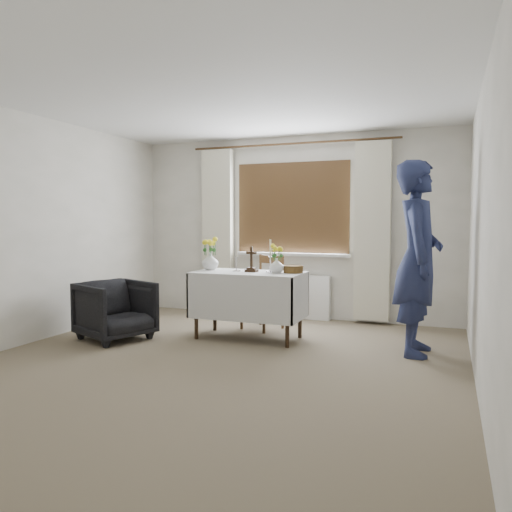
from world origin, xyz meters
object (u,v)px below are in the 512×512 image
at_px(wooden_chair, 262,292).
at_px(flower_vase_right, 277,266).
at_px(armchair, 116,310).
at_px(altar_table, 248,305).
at_px(person, 418,258).
at_px(wooden_cross, 252,259).
at_px(flower_vase_left, 210,261).

relative_size(wooden_chair, flower_vase_right, 5.44).
bearing_deg(armchair, flower_vase_right, -49.26).
height_order(altar_table, armchair, altar_table).
xyz_separation_m(armchair, flower_vase_right, (1.72, 0.58, 0.51)).
relative_size(person, flower_vase_right, 11.55).
relative_size(altar_table, wooden_cross, 4.33).
relative_size(wooden_chair, person, 0.47).
xyz_separation_m(flower_vase_left, flower_vase_right, (0.85, -0.06, -0.02)).
distance_m(wooden_chair, armchair, 1.76).
height_order(armchair, wooden_cross, wooden_cross).
xyz_separation_m(armchair, wooden_cross, (1.42, 0.60, 0.57)).
distance_m(wooden_chair, person, 2.00).
bearing_deg(flower_vase_right, altar_table, -179.72).
bearing_deg(person, flower_vase_left, 87.63).
distance_m(person, flower_vase_right, 1.49).
distance_m(wooden_cross, flower_vase_right, 0.31).
bearing_deg(flower_vase_right, flower_vase_left, 175.96).
height_order(person, flower_vase_left, person).
bearing_deg(person, armchair, 99.34).
bearing_deg(wooden_cross, armchair, -155.29).
height_order(person, flower_vase_right, person).
relative_size(altar_table, flower_vase_left, 6.02).
height_order(altar_table, flower_vase_right, flower_vase_right).
distance_m(wooden_chair, flower_vase_right, 0.76).
distance_m(wooden_chair, flower_vase_left, 0.79).
bearing_deg(armchair, altar_table, -45.21).
bearing_deg(wooden_chair, flower_vase_right, -35.43).
bearing_deg(armchair, wooden_chair, -28.41).
distance_m(altar_table, flower_vase_right, 0.57).
xyz_separation_m(wooden_chair, person, (1.86, -0.54, 0.51)).
xyz_separation_m(armchair, person, (3.21, 0.58, 0.64)).
relative_size(person, flower_vase_left, 9.42).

